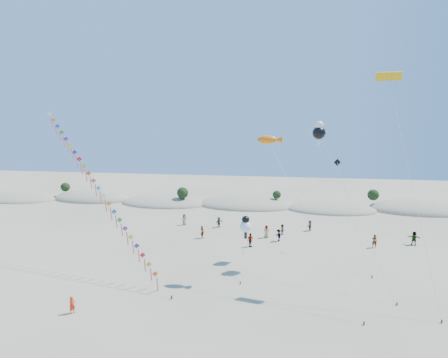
# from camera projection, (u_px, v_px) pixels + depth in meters

# --- Properties ---
(ground) EXTENTS (160.00, 160.00, 0.00)m
(ground) POSITION_uv_depth(u_px,v_px,m) (195.00, 345.00, 28.47)
(ground) COLOR gray
(ground) RESTS_ON ground
(dune_ridge) EXTENTS (145.30, 11.49, 5.57)m
(dune_ridge) POSITION_uv_depth(u_px,v_px,m) (251.00, 205.00, 72.34)
(dune_ridge) COLOR gray
(dune_ridge) RESTS_ON ground
(kite_train) EXTENTS (19.37, 12.15, 18.05)m
(kite_train) POSITION_uv_depth(u_px,v_px,m) (97.00, 186.00, 41.80)
(kite_train) COLOR #3F2D1E
(kite_train) RESTS_ON ground
(fish_kite) EXTENTS (9.69, 9.97, 15.21)m
(fish_kite) POSITION_uv_depth(u_px,v_px,m) (270.00, 140.00, 39.10)
(fish_kite) COLOR #3F2D1E
(fish_kite) RESTS_ON ground
(cartoon_kite_low) EXTENTS (1.39, 7.16, 5.57)m
(cartoon_kite_low) POSITION_uv_depth(u_px,v_px,m) (246.00, 225.00, 44.30)
(cartoon_kite_low) COLOR #3F2D1E
(cartoon_kite_low) RESTS_ON ground
(cartoon_kite_high) EXTENTS (7.68, 10.57, 16.66)m
(cartoon_kite_high) POSITION_uv_depth(u_px,v_px,m) (319.00, 132.00, 42.30)
(cartoon_kite_high) COLOR #3F2D1E
(cartoon_kite_high) RESTS_ON ground
(parafoil_kite) EXTENTS (4.73, 8.93, 21.49)m
(parafoil_kite) POSITION_uv_depth(u_px,v_px,m) (389.00, 80.00, 36.52)
(parafoil_kite) COLOR #3F2D1E
(parafoil_kite) RESTS_ON ground
(dark_kite) EXTENTS (3.22, 10.09, 11.74)m
(dark_kite) POSITION_uv_depth(u_px,v_px,m) (346.00, 191.00, 46.00)
(dark_kite) COLOR #3F2D1E
(dark_kite) RESTS_ON ground
(flyer_foreground) EXTENTS (0.59, 0.68, 1.57)m
(flyer_foreground) POSITION_uv_depth(u_px,v_px,m) (72.00, 305.00, 32.96)
(flyer_foreground) COLOR red
(flyer_foreground) RESTS_ON ground
(beachgoers) EXTENTS (34.35, 9.62, 1.87)m
(beachgoers) POSITION_uv_depth(u_px,v_px,m) (286.00, 231.00, 53.66)
(beachgoers) COLOR slate
(beachgoers) RESTS_ON ground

